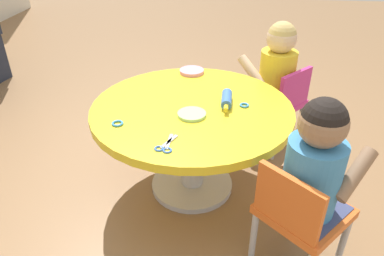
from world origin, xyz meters
The scene contains 12 objects.
ground_plane centered at (0.00, 0.00, 0.00)m, with size 10.00×10.00×0.00m, color olive.
craft_table centered at (0.00, 0.00, 0.39)m, with size 0.98×0.98×0.50m.
child_chair_left centered at (-0.48, -0.46, 0.31)m, with size 0.42×0.42×0.54m.
seated_child_left centered at (-0.45, -0.49, 0.53)m, with size 0.44×0.43×0.51m.
child_chair_right centered at (0.47, -0.48, 0.31)m, with size 0.42×0.42×0.54m.
seated_child_right centered at (0.49, -0.45, 0.53)m, with size 0.43×0.44×0.51m.
rolling_pin centered at (0.04, -0.17, 0.53)m, with size 0.23×0.05×0.05m.
craft_scissors centered at (-0.36, 0.07, 0.50)m, with size 0.14×0.09×0.01m.
playdough_blob_0 centered at (0.41, 0.04, 0.51)m, with size 0.14×0.14×0.02m, color pink.
playdough_blob_1 centered at (-0.09, -0.01, 0.51)m, with size 0.13×0.13×0.01m, color #B2E58C.
cookie_cutter_0 centered at (0.02, -0.25, 0.51)m, with size 0.05×0.05×0.01m, color #3F99D8.
cookie_cutter_1 centered at (-0.21, 0.31, 0.51)m, with size 0.05×0.05×0.01m, color #3F99D8.
Camera 1 is at (-1.54, -0.15, 1.31)m, focal length 33.78 mm.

